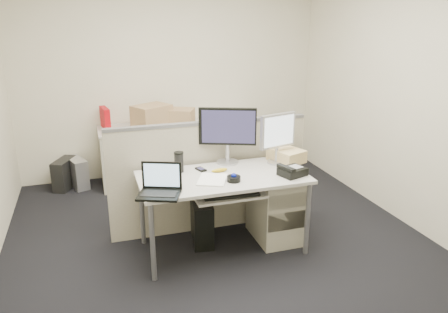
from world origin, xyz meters
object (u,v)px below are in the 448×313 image
object	(u,v)px
desk	(223,182)
laptop	(159,182)
monitor_main	(228,136)
desk_phone	(292,172)

from	to	relation	value
desk	laptop	world-z (taller)	laptop
desk	monitor_main	bearing A→B (deg)	64.89
monitor_main	laptop	xyz separation A→B (m)	(-0.77, -0.60, -0.15)
desk	desk_phone	world-z (taller)	desk_phone
desk	desk_phone	distance (m)	0.63
desk	monitor_main	distance (m)	0.49
laptop	desk	bearing A→B (deg)	46.40
monitor_main	laptop	bearing A→B (deg)	-120.17
monitor_main	desk_phone	size ratio (longest dim) A/B	2.46
desk	monitor_main	world-z (taller)	monitor_main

